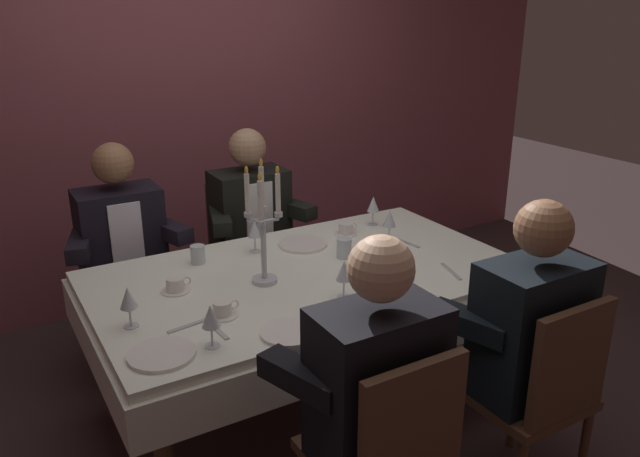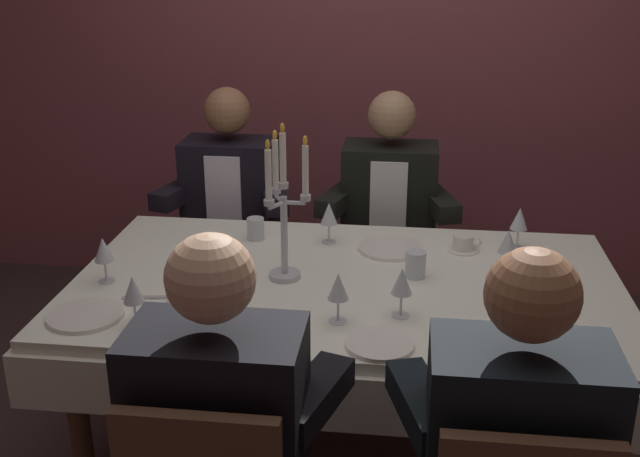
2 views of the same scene
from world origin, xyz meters
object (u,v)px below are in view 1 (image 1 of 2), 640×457
Objects in this scene: wine_glass_5 at (345,272)px; seated_diner_3 at (532,329)px; dining_table at (307,295)px; water_tumbler_1 at (344,248)px; wine_glass_6 at (390,220)px; wine_glass_3 at (211,318)px; dinner_plate_0 at (162,354)px; wine_glass_4 at (374,258)px; seated_diner_1 at (378,383)px; seated_diner_2 at (250,215)px; dinner_plate_1 at (390,301)px; coffee_cup_1 at (223,309)px; wine_glass_2 at (128,299)px; candelabra at (263,230)px; coffee_cup_0 at (346,229)px; seated_diner_0 at (121,238)px; wine_glass_0 at (373,205)px; water_tumbler_0 at (198,254)px; wine_glass_1 at (254,230)px; dinner_plate_2 at (303,244)px; coffee_cup_2 at (176,285)px; dinner_plate_3 at (289,332)px.

seated_diner_3 is at bearing -50.82° from wine_glass_5.
dining_table is 20.47× the size of water_tumbler_1.
wine_glass_3 is at bearing -155.38° from wine_glass_6.
dinner_plate_0 is 1.44× the size of wine_glass_4.
seated_diner_1 is 1.00× the size of seated_diner_2.
seated_diner_3 is at bearing -52.47° from dinner_plate_1.
wine_glass_2 is at bearing 164.40° from coffee_cup_1.
coffee_cup_0 is at bearing 27.51° from candelabra.
seated_diner_0 is at bearing 180.00° from seated_diner_2.
wine_glass_6 is at bearing -105.80° from wine_glass_0.
dinner_plate_1 is 0.95m from water_tumbler_0.
candelabra is 0.72m from dinner_plate_0.
wine_glass_1 reaches higher than dinner_plate_1.
coffee_cup_0 is (0.28, 0.03, 0.02)m from dinner_plate_2.
seated_diner_2 is at bearing 68.34° from wine_glass_1.
seated_diner_3 is (0.34, -0.44, -0.01)m from dinner_plate_1.
dinner_plate_2 is 0.81m from coffee_cup_1.
wine_glass_6 is (0.77, 0.14, -0.13)m from candelabra.
coffee_cup_2 is at bearing -164.92° from dinner_plate_2.
wine_glass_0 is at bearing 47.73° from wine_glass_5.
wine_glass_1 and wine_glass_2 have the same top height.
wine_glass_0 is 1.00× the size of wine_glass_6.
dining_table is at bearing -166.78° from wine_glass_6.
coffee_cup_2 is at bearing -167.41° from coffee_cup_0.
wine_glass_0 is (0.48, 0.08, 0.11)m from dinner_plate_2.
seated_diner_1 is 1.81m from seated_diner_2.
dining_table is 11.83× the size of wine_glass_2.
wine_glass_3 is at bearing -119.48° from seated_diner_2.
wine_glass_5 is at bearing -162.09° from wine_glass_4.
coffee_cup_1 is at bearing -141.64° from dinner_plate_2.
coffee_cup_0 is at bearing 92.69° from seated_diner_3.
dinner_plate_1 is 0.96m from wine_glass_0.
wine_glass_5 is (0.62, 0.10, 0.00)m from wine_glass_3.
dinner_plate_3 is 0.58m from wine_glass_4.
wine_glass_4 is 0.52m from wine_glass_6.
seated_diner_1 is (0.16, -1.23, -0.05)m from water_tumbler_0.
water_tumbler_0 is 0.66× the size of coffee_cup_1.
wine_glass_3 is 1.73× the size of water_tumbler_1.
dinner_plate_2 is at bearing 35.87° from dinner_plate_0.
dinner_plate_2 is 0.20× the size of seated_diner_0.
wine_glass_3 is at bearing -151.34° from water_tumbler_1.
seated_diner_1 reaches higher than wine_glass_1.
candelabra is 0.45× the size of seated_diner_0.
dinner_plate_1 is at bearing -126.01° from wine_glass_6.
wine_glass_3 is 1.24× the size of coffee_cup_2.
seated_diner_1 is (-0.79, -1.02, -0.12)m from wine_glass_6.
seated_diner_0 is 1.81m from seated_diner_1.
coffee_cup_1 is at bearing -157.37° from dining_table.
candelabra is 0.44m from coffee_cup_2.
wine_glass_1 is at bearing 106.70° from dinner_plate_1.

